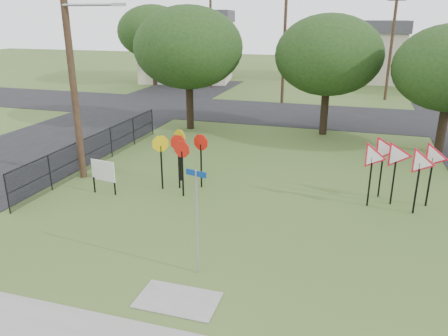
# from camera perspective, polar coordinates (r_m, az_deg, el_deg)

# --- Properties ---
(ground) EXTENTS (140.00, 140.00, 0.00)m
(ground) POSITION_cam_1_polar(r_m,az_deg,el_deg) (13.12, -1.94, -10.98)
(ground) COLOR #36511E
(street_left) EXTENTS (8.00, 50.00, 0.02)m
(street_left) POSITION_cam_1_polar(r_m,az_deg,el_deg) (26.83, -19.64, 3.86)
(street_left) COLOR black
(street_left) RESTS_ON ground
(street_far) EXTENTS (60.00, 8.00, 0.02)m
(street_far) POSITION_cam_1_polar(r_m,az_deg,el_deg) (31.63, 9.90, 6.90)
(street_far) COLOR black
(street_far) RESTS_ON ground
(curb_pad) EXTENTS (2.00, 1.20, 0.02)m
(curb_pad) POSITION_cam_1_polar(r_m,az_deg,el_deg) (11.24, -6.06, -16.77)
(curb_pad) COLOR gray
(curb_pad) RESTS_ON ground
(street_name_sign) EXTENTS (0.60, 0.17, 2.95)m
(street_name_sign) POSITION_cam_1_polar(r_m,az_deg,el_deg) (11.41, -3.55, -6.26)
(street_name_sign) COLOR #A0A3A9
(street_name_sign) RESTS_ON ground
(stop_sign_cluster) EXTENTS (2.07, 1.78, 2.24)m
(stop_sign_cluster) POSITION_cam_1_polar(r_m,az_deg,el_deg) (17.28, -5.71, 2.57)
(stop_sign_cluster) COLOR black
(stop_sign_cluster) RESTS_ON ground
(yield_sign_cluster) EXTENTS (2.98, 1.63, 2.44)m
(yield_sign_cluster) POSITION_cam_1_polar(r_m,az_deg,el_deg) (16.77, 22.08, 1.13)
(yield_sign_cluster) COLOR black
(yield_sign_cluster) RESTS_ON ground
(info_board) EXTENTS (1.09, 0.20, 1.37)m
(info_board) POSITION_cam_1_polar(r_m,az_deg,el_deg) (17.50, -15.51, -0.47)
(info_board) COLOR black
(info_board) RESTS_ON ground
(utility_pole_main) EXTENTS (3.55, 0.33, 10.00)m
(utility_pole_main) POSITION_cam_1_polar(r_m,az_deg,el_deg) (18.80, -19.35, 13.95)
(utility_pole_main) COLOR #412D1E
(utility_pole_main) RESTS_ON ground
(far_pole_a) EXTENTS (1.40, 0.24, 9.00)m
(far_pole_a) POSITION_cam_1_polar(r_m,az_deg,el_deg) (35.24, 7.88, 15.78)
(far_pole_a) COLOR #412D1E
(far_pole_a) RESTS_ON ground
(far_pole_b) EXTENTS (1.40, 0.24, 8.50)m
(far_pole_b) POSITION_cam_1_polar(r_m,az_deg,el_deg) (38.85, 21.00, 14.67)
(far_pole_b) COLOR #412D1E
(far_pole_b) RESTS_ON ground
(far_pole_c) EXTENTS (1.40, 0.24, 9.00)m
(far_pole_c) POSITION_cam_1_polar(r_m,az_deg,el_deg) (43.01, -1.74, 16.53)
(far_pole_c) COLOR #412D1E
(far_pole_c) RESTS_ON ground
(fence_run) EXTENTS (0.05, 11.55, 1.50)m
(fence_run) POSITION_cam_1_polar(r_m,az_deg,el_deg) (21.21, -16.12, 2.53)
(fence_run) COLOR black
(fence_run) RESTS_ON ground
(house_left) EXTENTS (10.58, 8.88, 7.20)m
(house_left) POSITION_cam_1_polar(r_m,az_deg,el_deg) (48.19, -4.83, 15.63)
(house_left) COLOR beige
(house_left) RESTS_ON ground
(house_mid) EXTENTS (8.40, 8.40, 6.20)m
(house_mid) POSITION_cam_1_polar(r_m,az_deg,el_deg) (50.83, 17.81, 14.43)
(house_mid) COLOR beige
(house_mid) RESTS_ON ground
(tree_near_left) EXTENTS (6.40, 6.40, 7.27)m
(tree_near_left) POSITION_cam_1_polar(r_m,az_deg,el_deg) (26.62, -4.67, 15.39)
(tree_near_left) COLOR black
(tree_near_left) RESTS_ON ground
(tree_near_mid) EXTENTS (6.00, 6.00, 6.80)m
(tree_near_mid) POSITION_cam_1_polar(r_m,az_deg,el_deg) (25.85, 13.50, 14.13)
(tree_near_mid) COLOR black
(tree_near_mid) RESTS_ON ground
(tree_far_left) EXTENTS (6.80, 6.80, 7.73)m
(tree_far_left) POSITION_cam_1_polar(r_m,az_deg,el_deg) (45.26, -9.30, 17.15)
(tree_far_left) COLOR black
(tree_far_left) RESTS_ON ground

